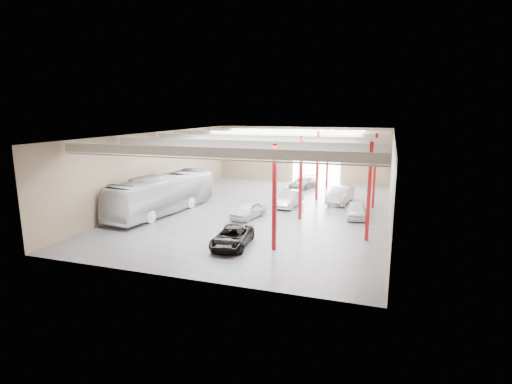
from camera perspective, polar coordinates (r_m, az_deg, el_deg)
The scene contains 8 objects.
depot_shell at distance 36.47m, azimuth 1.62°, elevation 5.15°, with size 22.12×32.12×7.06m.
coach_bus at distance 36.68m, azimuth -13.15°, elevation -0.26°, with size 2.90×12.37×3.45m, color silver.
black_sedan at distance 27.23m, azimuth -3.41°, elevation -6.43°, with size 2.18×4.73×1.31m, color black.
car_row_a at distance 34.17m, azimuth -1.09°, elevation -2.59°, with size 1.65×4.10×1.40m, color silver.
car_row_b at distance 38.37m, azimuth 4.74°, elevation -0.95°, with size 1.61×4.60×1.52m, color #AFAFB4.
car_row_c at distance 47.11m, azimuth 6.79°, elevation 1.28°, with size 1.94×4.77×1.39m, color gray.
car_right_near at distance 40.49m, azimuth 11.98°, elevation -0.39°, with size 1.76×5.04×1.66m, color #B7B7BC.
car_right_far at distance 35.30m, azimuth 14.15°, elevation -2.52°, with size 1.59×3.95×1.35m, color white.
Camera 1 is at (10.62, -34.21, 9.09)m, focal length 28.00 mm.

